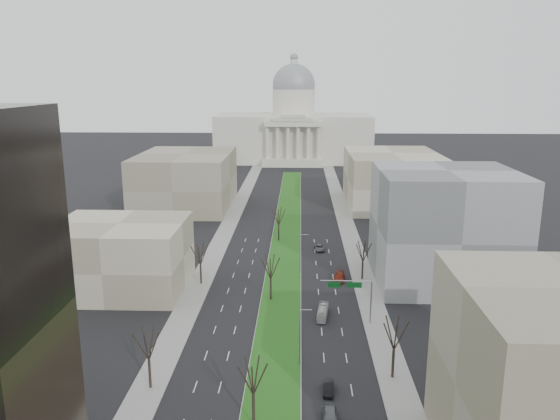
% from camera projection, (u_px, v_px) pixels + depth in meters
% --- Properties ---
extents(ground, '(600.00, 600.00, 0.00)m').
position_uv_depth(ground, '(286.00, 241.00, 145.93)').
color(ground, black).
rests_on(ground, ground).
extents(median, '(8.00, 222.03, 0.20)m').
position_uv_depth(median, '(286.00, 242.00, 144.92)').
color(median, '#999993').
rests_on(median, ground).
extents(sidewalk_left, '(5.00, 330.00, 0.15)m').
position_uv_depth(sidewalk_left, '(205.00, 272.00, 122.25)').
color(sidewalk_left, gray).
rests_on(sidewalk_left, ground).
extents(sidewalk_right, '(5.00, 330.00, 0.15)m').
position_uv_depth(sidewalk_right, '(362.00, 274.00, 121.00)').
color(sidewalk_right, gray).
rests_on(sidewalk_right, ground).
extents(capitol, '(80.00, 46.00, 55.00)m').
position_uv_depth(capitol, '(294.00, 129.00, 287.43)').
color(capitol, beige).
rests_on(capitol, ground).
extents(building_beige_left, '(26.00, 22.00, 14.00)m').
position_uv_depth(building_beige_left, '(121.00, 256.00, 111.46)').
color(building_beige_left, '#9D947A').
rests_on(building_beige_left, ground).
extents(building_grey_right, '(28.00, 26.00, 24.00)m').
position_uv_depth(building_grey_right, '(444.00, 227.00, 114.70)').
color(building_grey_right, slate).
rests_on(building_grey_right, ground).
extents(building_far_left, '(30.00, 40.00, 18.00)m').
position_uv_depth(building_far_left, '(186.00, 180.00, 183.93)').
color(building_far_left, gray).
rests_on(building_far_left, ground).
extents(building_far_right, '(30.00, 40.00, 18.00)m').
position_uv_depth(building_far_right, '(392.00, 179.00, 186.29)').
color(building_far_right, '#9D947A').
rests_on(building_far_right, ground).
extents(tree_left_mid, '(5.40, 5.40, 9.72)m').
position_uv_depth(tree_left_mid, '(148.00, 342.00, 74.95)').
color(tree_left_mid, black).
rests_on(tree_left_mid, ground).
extents(tree_left_far, '(5.28, 5.28, 9.50)m').
position_uv_depth(tree_left_far, '(200.00, 253.00, 113.85)').
color(tree_left_far, black).
rests_on(tree_left_far, ground).
extents(tree_right_mid, '(5.52, 5.52, 9.94)m').
position_uv_depth(tree_right_mid, '(395.00, 332.00, 77.57)').
color(tree_right_mid, black).
rests_on(tree_right_mid, ground).
extents(tree_right_far, '(5.04, 5.04, 9.07)m').
position_uv_depth(tree_right_far, '(363.00, 251.00, 116.58)').
color(tree_right_far, black).
rests_on(tree_right_far, ground).
extents(tree_median_a, '(5.40, 5.40, 9.72)m').
position_uv_depth(tree_median_a, '(253.00, 375.00, 66.64)').
color(tree_median_a, black).
rests_on(tree_median_a, ground).
extents(tree_median_b, '(5.40, 5.40, 9.72)m').
position_uv_depth(tree_median_b, '(271.00, 266.00, 105.50)').
color(tree_median_b, black).
rests_on(tree_median_b, ground).
extents(tree_median_c, '(5.40, 5.40, 9.72)m').
position_uv_depth(tree_median_c, '(279.00, 216.00, 144.36)').
color(tree_median_c, black).
rests_on(tree_median_c, ground).
extents(streetlamp_median_b, '(1.90, 0.20, 9.16)m').
position_uv_depth(streetlamp_median_b, '(300.00, 336.00, 81.52)').
color(streetlamp_median_b, gray).
rests_on(streetlamp_median_b, ground).
extents(streetlamp_median_c, '(1.90, 0.20, 9.16)m').
position_uv_depth(streetlamp_median_c, '(300.00, 253.00, 120.38)').
color(streetlamp_median_c, gray).
rests_on(streetlamp_median_c, ground).
extents(mast_arm_signs, '(9.12, 0.24, 8.09)m').
position_uv_depth(mast_arm_signs, '(356.00, 291.00, 95.46)').
color(mast_arm_signs, gray).
rests_on(mast_arm_signs, ground).
extents(car_grey_near, '(2.01, 4.89, 1.66)m').
position_uv_depth(car_grey_near, '(330.00, 416.00, 68.91)').
color(car_grey_near, '#515659').
rests_on(car_grey_near, ground).
extents(car_black, '(1.68, 4.17, 1.35)m').
position_uv_depth(car_black, '(328.00, 388.00, 75.45)').
color(car_black, black).
rests_on(car_black, ground).
extents(car_red, '(3.03, 5.71, 1.58)m').
position_uv_depth(car_red, '(339.00, 277.00, 117.23)').
color(car_red, maroon).
rests_on(car_red, ground).
extents(car_grey_far, '(2.58, 5.10, 1.38)m').
position_uv_depth(car_grey_far, '(319.00, 248.00, 137.98)').
color(car_grey_far, '#55575E').
rests_on(car_grey_far, ground).
extents(box_van, '(2.47, 7.03, 1.92)m').
position_uv_depth(box_van, '(323.00, 312.00, 99.31)').
color(box_van, silver).
rests_on(box_van, ground).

